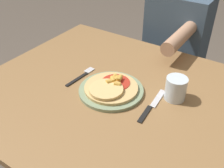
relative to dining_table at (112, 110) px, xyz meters
name	(u,v)px	position (x,y,z in m)	size (l,w,h in m)	color
dining_table	(112,110)	(0.00, 0.00, 0.00)	(1.10, 0.95, 0.73)	olive
plate	(112,91)	(0.00, -0.01, 0.11)	(0.26, 0.26, 0.01)	gray
pizza	(112,87)	(0.00, -0.01, 0.13)	(0.22, 0.22, 0.04)	tan
fork	(82,75)	(-0.17, 0.02, 0.11)	(0.03, 0.18, 0.00)	black
knife	(152,106)	(0.18, 0.00, 0.11)	(0.03, 0.22, 0.00)	black
drinking_glass	(176,88)	(0.23, 0.10, 0.15)	(0.08, 0.08, 0.09)	silver
person_diner	(175,44)	(0.00, 0.70, 0.02)	(0.35, 0.52, 1.12)	#2D2D38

